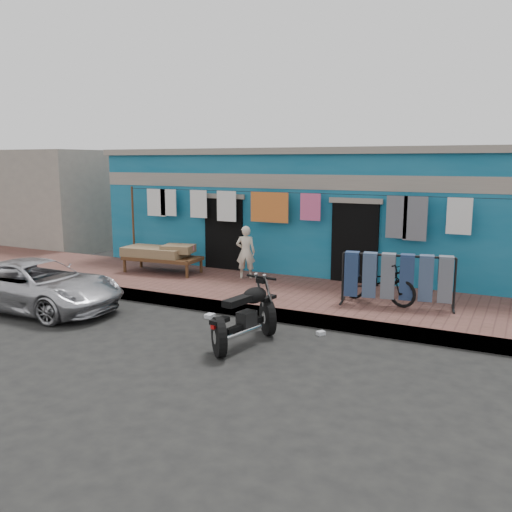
# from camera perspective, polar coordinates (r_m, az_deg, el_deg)

# --- Properties ---
(ground) EXTENTS (80.00, 80.00, 0.00)m
(ground) POSITION_cam_1_polar(r_m,az_deg,el_deg) (9.51, -5.55, -8.71)
(ground) COLOR black
(ground) RESTS_ON ground
(sidewalk) EXTENTS (28.00, 3.00, 0.25)m
(sidewalk) POSITION_cam_1_polar(r_m,az_deg,el_deg) (12.01, 2.17, -4.09)
(sidewalk) COLOR brown
(sidewalk) RESTS_ON ground
(curb) EXTENTS (28.00, 0.10, 0.25)m
(curb) POSITION_cam_1_polar(r_m,az_deg,el_deg) (10.75, -1.10, -5.76)
(curb) COLOR gray
(curb) RESTS_ON ground
(building) EXTENTS (12.20, 5.20, 3.36)m
(building) POSITION_cam_1_polar(r_m,az_deg,el_deg) (15.42, 8.48, 4.82)
(building) COLOR #0F5C82
(building) RESTS_ON ground
(neighbor_left) EXTENTS (6.00, 5.00, 3.40)m
(neighbor_left) POSITION_cam_1_polar(r_m,az_deg,el_deg) (21.60, -20.50, 5.78)
(neighbor_left) COLOR #9E9384
(neighbor_left) RESTS_ON ground
(clothesline) EXTENTS (10.06, 0.06, 2.10)m
(clothesline) POSITION_cam_1_polar(r_m,az_deg,el_deg) (13.01, 2.92, 4.58)
(clothesline) COLOR brown
(clothesline) RESTS_ON sidewalk
(car) EXTENTS (3.86, 1.91, 1.07)m
(car) POSITION_cam_1_polar(r_m,az_deg,el_deg) (12.02, -22.07, -2.81)
(car) COLOR silver
(car) RESTS_ON ground
(seated_person) EXTENTS (0.54, 0.45, 1.27)m
(seated_person) POSITION_cam_1_polar(r_m,az_deg,el_deg) (12.98, -1.10, 0.41)
(seated_person) COLOR beige
(seated_person) RESTS_ON sidewalk
(bicycle) EXTENTS (1.70, 0.94, 1.04)m
(bicycle) POSITION_cam_1_polar(r_m,az_deg,el_deg) (11.00, 12.73, -2.18)
(bicycle) COLOR black
(bicycle) RESTS_ON sidewalk
(motorcycle) EXTENTS (1.10, 1.87, 1.10)m
(motorcycle) POSITION_cam_1_polar(r_m,az_deg,el_deg) (9.03, -1.19, -6.04)
(motorcycle) COLOR black
(motorcycle) RESTS_ON ground
(charpoy) EXTENTS (2.20, 1.31, 0.69)m
(charpoy) POSITION_cam_1_polar(r_m,az_deg,el_deg) (13.91, -9.80, -0.31)
(charpoy) COLOR brown
(charpoy) RESTS_ON sidewalk
(jeans_rack) EXTENTS (2.37, 1.21, 1.06)m
(jeans_rack) POSITION_cam_1_polar(r_m,az_deg,el_deg) (10.84, 14.65, -2.39)
(jeans_rack) COLOR black
(jeans_rack) RESTS_ON sidewalk
(litter_a) EXTENTS (0.21, 0.20, 0.07)m
(litter_a) POSITION_cam_1_polar(r_m,az_deg,el_deg) (10.27, 0.35, -7.03)
(litter_a) COLOR silver
(litter_a) RESTS_ON ground
(litter_b) EXTENTS (0.16, 0.18, 0.07)m
(litter_b) POSITION_cam_1_polar(r_m,az_deg,el_deg) (9.74, 6.83, -8.07)
(litter_b) COLOR silver
(litter_b) RESTS_ON ground
(litter_c) EXTENTS (0.15, 0.19, 0.08)m
(litter_c) POSITION_cam_1_polar(r_m,az_deg,el_deg) (10.74, -4.90, -6.30)
(litter_c) COLOR silver
(litter_c) RESTS_ON ground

